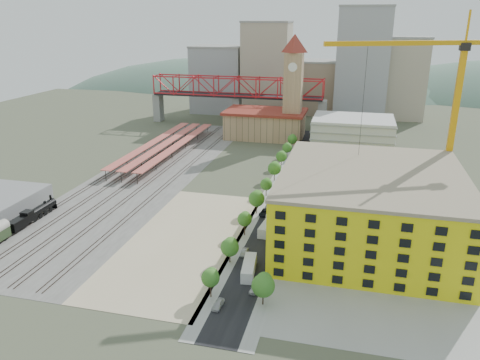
% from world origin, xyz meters
% --- Properties ---
extents(ground, '(400.00, 400.00, 0.00)m').
position_xyz_m(ground, '(0.00, 0.00, 0.00)').
color(ground, '#474C38').
rests_on(ground, ground).
extents(ballast_strip, '(36.00, 165.00, 0.06)m').
position_xyz_m(ballast_strip, '(-36.00, 17.50, 0.03)').
color(ballast_strip, '#605E59').
rests_on(ballast_strip, ground).
extents(dirt_lot, '(28.00, 67.00, 0.06)m').
position_xyz_m(dirt_lot, '(-4.00, -31.50, 0.03)').
color(dirt_lot, tan).
rests_on(dirt_lot, ground).
extents(street_asphalt, '(12.00, 170.00, 0.06)m').
position_xyz_m(street_asphalt, '(16.00, 15.00, 0.03)').
color(street_asphalt, black).
rests_on(street_asphalt, ground).
extents(sidewalk_west, '(3.00, 170.00, 0.04)m').
position_xyz_m(sidewalk_west, '(10.50, 15.00, 0.02)').
color(sidewalk_west, gray).
rests_on(sidewalk_west, ground).
extents(sidewalk_east, '(3.00, 170.00, 0.04)m').
position_xyz_m(sidewalk_east, '(21.50, 15.00, 0.02)').
color(sidewalk_east, gray).
rests_on(sidewalk_east, ground).
extents(construction_pad, '(50.00, 90.00, 0.06)m').
position_xyz_m(construction_pad, '(45.00, -20.00, 0.03)').
color(construction_pad, gray).
rests_on(construction_pad, ground).
extents(rail_tracks, '(26.56, 160.00, 0.18)m').
position_xyz_m(rail_tracks, '(-37.80, 17.50, 0.15)').
color(rail_tracks, '#382B23').
rests_on(rail_tracks, ground).
extents(platform_canopies, '(16.00, 80.00, 4.12)m').
position_xyz_m(platform_canopies, '(-41.00, 45.00, 3.99)').
color(platform_canopies, '#D56652').
rests_on(platform_canopies, ground).
extents(station_hall, '(38.00, 24.00, 13.10)m').
position_xyz_m(station_hall, '(-5.00, 82.00, 6.67)').
color(station_hall, tan).
rests_on(station_hall, ground).
extents(clock_tower, '(12.00, 12.00, 52.00)m').
position_xyz_m(clock_tower, '(8.00, 79.99, 28.70)').
color(clock_tower, tan).
rests_on(clock_tower, ground).
extents(parking_garage, '(34.00, 26.00, 14.00)m').
position_xyz_m(parking_garage, '(36.00, 70.00, 7.00)').
color(parking_garage, silver).
rests_on(parking_garage, ground).
extents(truss_bridge, '(94.00, 9.60, 25.60)m').
position_xyz_m(truss_bridge, '(-25.00, 105.00, 18.86)').
color(truss_bridge, gray).
rests_on(truss_bridge, ground).
extents(construction_building, '(44.60, 50.60, 18.80)m').
position_xyz_m(construction_building, '(42.00, -20.00, 9.41)').
color(construction_building, yellow).
rests_on(construction_building, ground).
extents(street_trees, '(15.40, 124.40, 8.00)m').
position_xyz_m(street_trees, '(16.00, 5.00, 0.00)').
color(street_trees, '#26611D').
rests_on(street_trees, ground).
extents(skyline, '(133.00, 46.00, 60.00)m').
position_xyz_m(skyline, '(7.47, 142.31, 22.81)').
color(skyline, '#9EA0A3').
rests_on(skyline, ground).
extents(distant_hills, '(647.00, 264.00, 227.00)m').
position_xyz_m(distant_hills, '(45.28, 260.00, -79.54)').
color(distant_hills, '#4C6B59').
rests_on(distant_hills, ground).
extents(locomotive, '(2.64, 20.33, 5.08)m').
position_xyz_m(locomotive, '(-50.00, -29.79, 1.90)').
color(locomotive, black).
rests_on(locomotive, ground).
extents(tower_crane, '(49.48, 23.10, 56.80)m').
position_xyz_m(tower_crane, '(60.19, 3.75, 35.05)').
color(tower_crane, orange).
rests_on(tower_crane, ground).
extents(site_trailer_a, '(3.81, 10.28, 2.75)m').
position_xyz_m(site_trailer_a, '(16.00, -43.75, 1.37)').
color(site_trailer_a, silver).
rests_on(site_trailer_a, ground).
extents(site_trailer_b, '(3.63, 10.20, 2.73)m').
position_xyz_m(site_trailer_b, '(16.00, -21.41, 1.37)').
color(site_trailer_b, silver).
rests_on(site_trailer_b, ground).
extents(site_trailer_c, '(2.79, 10.39, 2.84)m').
position_xyz_m(site_trailer_c, '(16.00, -11.63, 1.42)').
color(site_trailer_c, silver).
rests_on(site_trailer_c, ground).
extents(site_trailer_d, '(3.12, 9.42, 2.54)m').
position_xyz_m(site_trailer_d, '(16.00, -6.07, 1.27)').
color(site_trailer_d, silver).
rests_on(site_trailer_d, ground).
extents(car_0, '(1.94, 4.22, 1.40)m').
position_xyz_m(car_0, '(13.00, -58.18, 0.70)').
color(car_0, beige).
rests_on(car_0, ground).
extents(car_1, '(1.43, 4.04, 1.33)m').
position_xyz_m(car_1, '(13.00, -35.55, 0.66)').
color(car_1, gray).
rests_on(car_1, ground).
extents(car_2, '(2.93, 5.40, 1.44)m').
position_xyz_m(car_2, '(13.00, -10.40, 0.72)').
color(car_2, black).
rests_on(car_2, ground).
extents(car_3, '(2.46, 4.76, 1.32)m').
position_xyz_m(car_3, '(13.00, 23.04, 0.66)').
color(car_3, navy).
rests_on(car_3, ground).
extents(car_4, '(2.38, 4.47, 1.45)m').
position_xyz_m(car_4, '(19.00, -50.67, 0.72)').
color(car_4, '#BEBEBE').
rests_on(car_4, ground).
extents(car_5, '(2.02, 4.52, 1.44)m').
position_xyz_m(car_5, '(19.00, -22.16, 0.72)').
color(car_5, gray).
rests_on(car_5, ground).
extents(car_6, '(3.03, 5.47, 1.45)m').
position_xyz_m(car_6, '(19.00, 13.39, 0.72)').
color(car_6, black).
rests_on(car_6, ground).
extents(car_7, '(2.82, 5.43, 1.50)m').
position_xyz_m(car_7, '(19.00, 24.33, 0.75)').
color(car_7, navy).
rests_on(car_7, ground).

